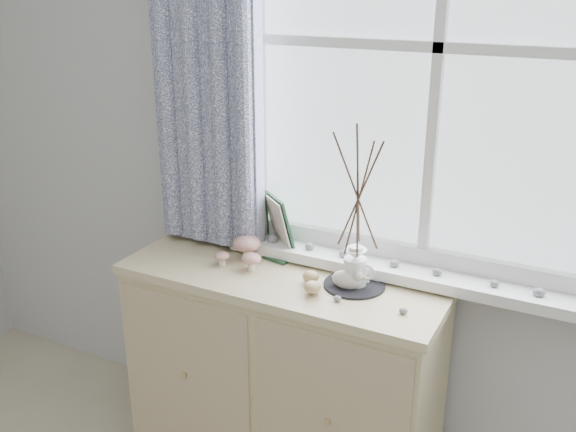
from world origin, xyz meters
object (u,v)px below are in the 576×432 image
at_px(sideboard, 282,374).
at_px(toadstool_cluster, 245,249).
at_px(botanical_book, 257,225).
at_px(twig_pitcher, 358,192).

xyz_separation_m(sideboard, toadstool_cluster, (-0.17, 0.03, 0.48)).
relative_size(botanical_book, twig_pitcher, 0.59).
height_order(toadstool_cluster, twig_pitcher, twig_pitcher).
bearing_deg(twig_pitcher, sideboard, -173.44).
bearing_deg(botanical_book, twig_pitcher, 0.98).
bearing_deg(toadstool_cluster, sideboard, -8.61).
xyz_separation_m(sideboard, twig_pitcher, (0.27, 0.04, 0.77)).
relative_size(botanical_book, toadstool_cluster, 1.91).
distance_m(botanical_book, toadstool_cluster, 0.11).
bearing_deg(botanical_book, toadstool_cluster, -77.81).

